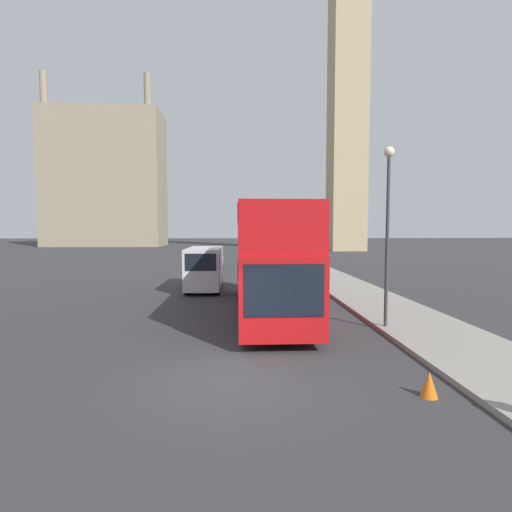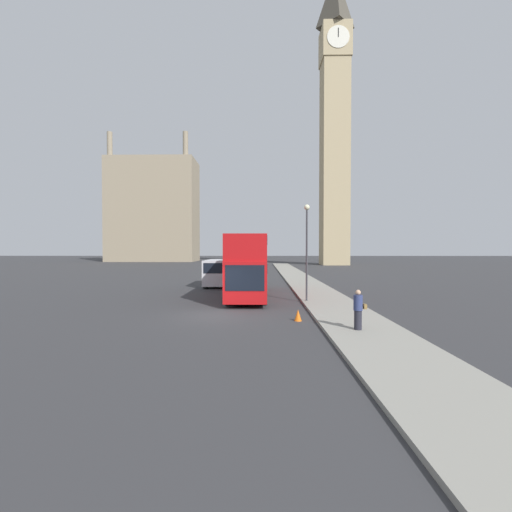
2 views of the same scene
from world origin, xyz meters
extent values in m
plane|color=#333335|center=(0.00, 0.00, 0.00)|extent=(300.00, 300.00, 0.00)
cube|color=gray|center=(6.71, 0.00, 0.07)|extent=(3.42, 120.00, 0.15)
cube|color=tan|center=(18.25, 56.72, 21.81)|extent=(5.64, 5.64, 43.61)
cube|color=gray|center=(-27.66, 77.24, 14.08)|extent=(23.67, 11.47, 28.16)
cylinder|color=gray|center=(-37.72, 72.36, 31.26)|extent=(1.38, 1.38, 6.20)
cylinder|color=gray|center=(-17.60, 72.36, 31.26)|extent=(1.38, 1.38, 6.20)
cube|color=#B71114|center=(1.42, 7.27, 1.53)|extent=(2.57, 11.35, 2.48)
cube|color=#B71114|center=(1.42, 7.27, 3.58)|extent=(2.57, 11.12, 1.62)
cube|color=black|center=(1.42, 7.27, 2.35)|extent=(2.61, 10.89, 0.55)
cube|color=black|center=(1.42, 7.27, 4.02)|extent=(2.61, 10.66, 0.55)
cube|color=black|center=(1.42, 1.58, 1.83)|extent=(2.26, 0.03, 1.49)
cylinder|color=black|center=(0.50, 3.30, 0.53)|extent=(0.72, 1.06, 1.06)
cylinder|color=black|center=(2.35, 3.30, 0.53)|extent=(0.72, 1.06, 1.06)
cylinder|color=black|center=(0.50, 11.24, 0.53)|extent=(0.72, 1.06, 1.06)
cylinder|color=black|center=(2.35, 11.24, 0.53)|extent=(0.72, 1.06, 1.06)
cube|color=silver|center=(-1.81, 13.99, 1.34)|extent=(1.91, 5.25, 2.25)
cube|color=black|center=(-1.81, 11.35, 1.83)|extent=(1.63, 0.02, 0.90)
cube|color=black|center=(-1.81, 12.28, 1.83)|extent=(1.94, 0.95, 0.72)
cylinder|color=black|center=(-2.53, 12.20, 0.39)|extent=(0.48, 0.78, 0.78)
cylinder|color=black|center=(-1.09, 12.20, 0.39)|extent=(0.48, 0.78, 0.78)
cylinder|color=black|center=(-2.53, 15.77, 0.39)|extent=(0.48, 0.78, 0.78)
cylinder|color=black|center=(-1.09, 15.77, 0.39)|extent=(0.48, 0.78, 0.78)
cylinder|color=#38383D|center=(5.31, 4.18, 3.08)|extent=(0.12, 0.12, 5.86)
sphere|color=beige|center=(5.31, 4.18, 6.19)|extent=(0.36, 0.36, 0.36)
cube|color=#99999E|center=(-2.18, 27.34, 0.55)|extent=(1.82, 4.43, 0.79)
cube|color=black|center=(-2.18, 27.45, 1.23)|extent=(1.64, 2.13, 0.57)
cylinder|color=black|center=(-2.89, 25.93, 0.30)|extent=(0.40, 0.60, 0.60)
cylinder|color=black|center=(-1.48, 25.93, 0.30)|extent=(0.40, 0.60, 0.60)
cylinder|color=black|center=(-2.89, 28.76, 0.30)|extent=(0.40, 0.60, 0.60)
cylinder|color=black|center=(-1.48, 28.76, 0.30)|extent=(0.40, 0.60, 0.60)
cone|color=orange|center=(4.15, -1.40, 0.28)|extent=(0.36, 0.36, 0.55)
camera|label=1|loc=(0.12, -9.43, 3.54)|focal=28.00mm
camera|label=2|loc=(2.36, -17.96, 3.51)|focal=24.00mm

